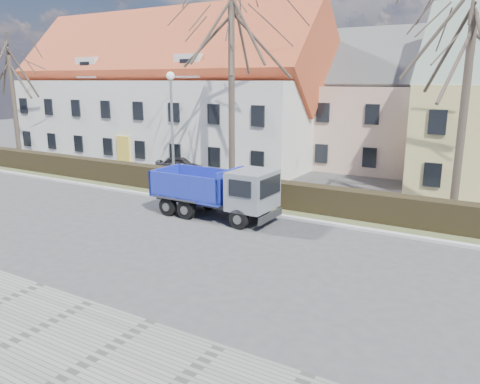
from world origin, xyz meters
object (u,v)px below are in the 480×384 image
Objects in this scene: streetlight at (172,130)px; cart_frame at (154,191)px; dump_truck at (210,191)px; parked_car_a at (181,165)px.

streetlight is 10.02× the size of cart_frame.
parked_car_a is (-7.70, 7.69, -0.66)m from dump_truck.
streetlight is at bearing -170.38° from parked_car_a.
cart_frame is 0.20× the size of parked_car_a.
cart_frame is at bearing -177.83° from parked_car_a.
streetlight is 1.98× the size of parked_car_a.
dump_truck is at bearing -157.91° from parked_car_a.
streetlight is at bearing 101.14° from cart_frame.
streetlight is 5.24m from parked_car_a.
dump_truck is 10.90m from parked_car_a.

